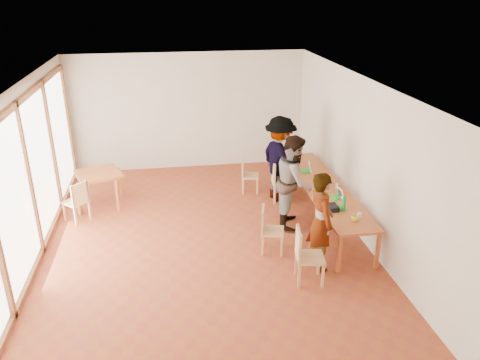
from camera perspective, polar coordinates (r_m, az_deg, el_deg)
name	(u,v)px	position (r m, az deg, el deg)	size (l,w,h in m)	color
ground	(204,240)	(9.06, -4.45, -7.30)	(8.00, 8.00, 0.00)	maroon
wall_back	(188,112)	(12.22, -6.32, 8.27)	(6.00, 0.10, 3.00)	beige
wall_front	(234,308)	(4.91, -0.77, -15.28)	(6.00, 0.10, 3.00)	beige
wall_right	(360,158)	(9.11, 14.40, 2.62)	(0.10, 8.00, 3.00)	beige
window_wall	(27,177)	(8.73, -24.49, 0.33)	(0.10, 8.00, 3.00)	white
ceiling	(198,82)	(7.99, -5.12, 11.80)	(6.00, 8.00, 0.04)	white
communal_table	(323,188)	(9.66, 10.09, -0.95)	(0.80, 4.00, 0.75)	#AE5626
side_table	(99,176)	(10.63, -16.84, 0.45)	(0.90, 0.90, 0.75)	#AE5626
chair_near	(304,250)	(7.65, 7.83, -8.50)	(0.50, 0.50, 0.51)	#DDB16E
chair_mid	(268,225)	(8.45, 3.38, -5.52)	(0.49, 0.49, 0.46)	#DDB16E
chair_far	(246,171)	(10.88, 0.78, 1.08)	(0.45, 0.45, 0.44)	#DDB16E
chair_empty	(278,177)	(10.42, 4.61, 0.39)	(0.47, 0.47, 0.50)	#DDB16E
chair_spare	(78,198)	(10.02, -19.15, -2.04)	(0.58, 0.58, 0.47)	#DDB16E
person_near	(321,221)	(7.95, 9.83, -4.98)	(0.64, 0.42, 1.74)	gray
person_mid	(294,181)	(9.29, 6.61, -0.14)	(0.91, 0.71, 1.87)	gray
person_far	(280,159)	(10.37, 4.89, 2.56)	(1.24, 0.71, 1.93)	gray
laptop_near	(342,205)	(8.74, 12.28, -3.03)	(0.19, 0.22, 0.19)	green
laptop_mid	(338,195)	(9.13, 11.89, -1.83)	(0.22, 0.25, 0.19)	green
laptop_far	(308,169)	(10.30, 8.25, 1.34)	(0.27, 0.29, 0.21)	green
yellow_mug	(355,218)	(8.32, 13.86, -4.56)	(0.13, 0.13, 0.10)	yellow
green_bottle	(344,204)	(8.59, 12.56, -2.89)	(0.07, 0.07, 0.28)	#217E30
clear_glass	(336,186)	(9.56, 11.68, -0.72)	(0.07, 0.07, 0.09)	silver
condiment_cup	(360,214)	(8.53, 14.41, -4.09)	(0.08, 0.08, 0.06)	white
pink_phone	(320,197)	(9.10, 9.70, -2.06)	(0.05, 0.10, 0.01)	#E8458E
black_pouch	(333,207)	(8.64, 11.26, -3.30)	(0.16, 0.26, 0.09)	black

